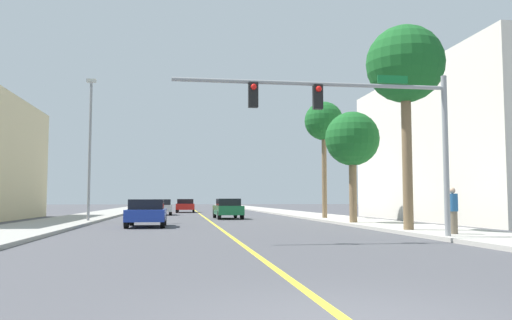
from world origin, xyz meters
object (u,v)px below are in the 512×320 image
Objects in this scene: palm_near at (405,67)px; palm_mid at (352,140)px; car_green at (228,208)px; car_silver at (162,207)px; pedestrian at (453,211)px; traffic_signal_mast at (362,115)px; palm_far at (324,123)px; car_blue at (147,212)px; street_lamp at (90,142)px; car_red at (185,206)px.

palm_near is 7.29m from palm_mid.
car_silver is at bearing 116.20° from car_green.
pedestrian is at bearing -73.47° from car_green.
traffic_signal_mast is 1.20× the size of palm_far.
car_blue is at bearing -118.12° from car_green.
car_green is at bearing 152.60° from palm_far.
palm_mid is 10.34m from pedestrian.
palm_near is (14.94, -11.70, 2.22)m from street_lamp.
car_red is 2.67× the size of pedestrian.
palm_near is at bearing -91.27° from palm_far.
palm_mid is 11.85m from car_blue.
car_silver is (-7.75, 30.37, -3.58)m from traffic_signal_mast.
palm_near reaches higher than car_silver.
traffic_signal_mast reaches higher than car_green.
car_red reaches higher than car_blue.
street_lamp is at bearing 126.70° from car_blue.
palm_mid reaches higher than traffic_signal_mast.
car_blue is at bearing -148.33° from palm_far.
palm_mid is at bearing -62.75° from car_silver.
pedestrian reaches higher than car_blue.
palm_far reaches higher than car_blue.
palm_mid is 1.34× the size of car_green.
car_blue is at bearing 127.03° from traffic_signal_mast.
street_lamp is 1.89× the size of car_green.
palm_far is (0.31, 13.78, -0.40)m from palm_near.
palm_near is 19.18m from car_green.
car_green is 20.85m from pedestrian.
car_red is at bearing 85.40° from car_blue.
palm_far reaches higher than car_silver.
car_green is (-6.34, 3.28, -5.95)m from palm_far.
traffic_signal_mast is 31.55m from car_silver.
palm_near is 1.42× the size of palm_mid.
palm_far reaches higher than car_red.
traffic_signal_mast is at bearing -53.07° from street_lamp.
palm_mid is (-0.03, 6.89, -2.39)m from palm_near.
traffic_signal_mast is 39.90m from car_red.
traffic_signal_mast is 1.10× the size of palm_near.
palm_mid is 12.45m from car_green.
car_red is at bearing 98.02° from traffic_signal_mast.
street_lamp is at bearing 162.12° from palm_mid.
pedestrian is at bearing -80.19° from palm_near.
traffic_signal_mast is 1.57× the size of palm_mid.
street_lamp reaches higher than palm_far.
pedestrian is at bearing -70.51° from car_silver.
traffic_signal_mast is 11.13m from palm_mid.
palm_far is 14.77m from car_blue.
palm_far is 2.02× the size of car_silver.
car_red reaches higher than car_silver.
palm_near is 37.25m from car_red.
street_lamp is 11.19m from car_green.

